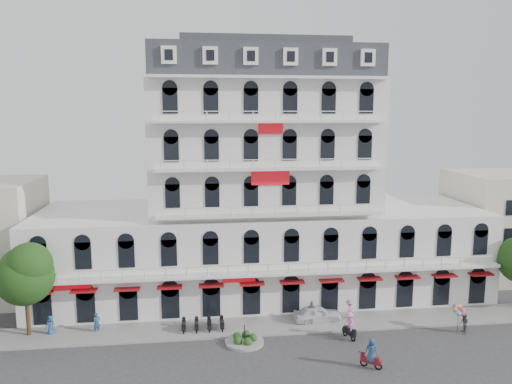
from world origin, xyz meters
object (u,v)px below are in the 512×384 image
object	(u,v)px
balloon_vendor	(462,319)
rider_east	(371,353)
rider_center	(349,324)
parked_car	(318,314)

from	to	relation	value
balloon_vendor	rider_east	bearing A→B (deg)	-153.84
rider_east	balloon_vendor	bearing A→B (deg)	-117.02
rider_center	balloon_vendor	bearing A→B (deg)	69.54
rider_east	balloon_vendor	world-z (taller)	balloon_vendor
parked_car	rider_center	distance (m)	4.13
rider_center	balloon_vendor	distance (m)	9.99
balloon_vendor	parked_car	bearing A→B (deg)	162.17
parked_car	balloon_vendor	size ratio (longest dim) A/B	1.79
rider_east	balloon_vendor	size ratio (longest dim) A/B	0.95
parked_car	rider_east	size ratio (longest dim) A/B	1.87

